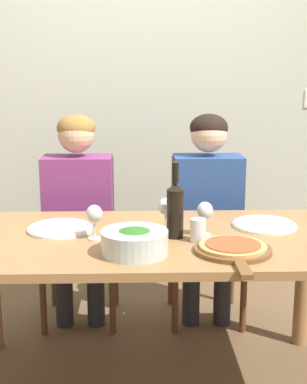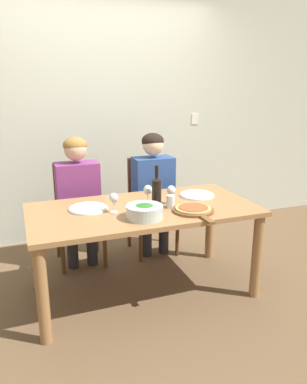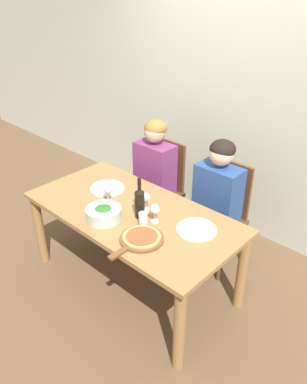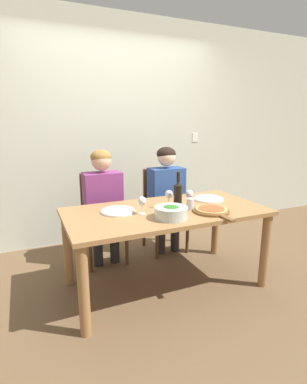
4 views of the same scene
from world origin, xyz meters
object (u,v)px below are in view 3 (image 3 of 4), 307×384
(broccoli_bowl, at_px, (104,214))
(wine_glass_left, at_px, (108,190))
(chair_left, at_px, (161,186))
(wine_glass_right, at_px, (155,210))
(water_tumbler, at_px, (143,219))
(wine_bottle, at_px, (140,202))
(wine_glass_centre, at_px, (146,198))
(dinner_plate_right, at_px, (196,229))
(person_man, at_px, (217,195))
(pizza_on_board, at_px, (141,238))
(chair_right, at_px, (222,212))
(person_woman, at_px, (154,169))
(dinner_plate_left, at_px, (107,188))

(broccoli_bowl, distance_m, wine_glass_left, 0.26)
(chair_left, relative_size, broccoli_bowl, 3.54)
(wine_glass_right, bearing_deg, water_tumbler, -114.84)
(wine_bottle, xyz_separation_m, water_tumbler, (0.09, -0.06, -0.08))
(wine_glass_centre, bearing_deg, chair_left, 123.31)
(chair_left, height_order, dinner_plate_right, chair_left)
(person_man, distance_m, pizza_on_board, 0.89)
(wine_glass_right, bearing_deg, person_man, 81.40)
(broccoli_bowl, xyz_separation_m, wine_glass_centre, (0.14, 0.31, 0.06))
(chair_right, xyz_separation_m, person_woman, (-0.72, -0.12, 0.23))
(person_man, height_order, wine_bottle, person_man)
(person_woman, distance_m, wine_glass_left, 0.72)
(wine_glass_right, bearing_deg, chair_right, 82.67)
(dinner_plate_left, distance_m, dinner_plate_right, 0.94)
(chair_right, distance_m, dinner_plate_left, 1.04)
(chair_right, height_order, person_woman, person_woman)
(dinner_plate_right, distance_m, pizza_on_board, 0.41)
(dinner_plate_left, relative_size, wine_glass_right, 1.94)
(pizza_on_board, distance_m, water_tumbler, 0.20)
(chair_left, bearing_deg, water_tumbler, -55.68)
(wine_glass_left, bearing_deg, person_woman, 101.98)
(person_man, bearing_deg, dinner_plate_right, -70.08)
(wine_glass_left, distance_m, wine_glass_right, 0.48)
(dinner_plate_left, xyz_separation_m, pizza_on_board, (0.73, -0.32, 0.01))
(dinner_plate_left, bearing_deg, wine_glass_right, -8.17)
(chair_left, relative_size, person_man, 0.78)
(wine_glass_left, bearing_deg, pizza_on_board, -18.70)
(wine_glass_left, bearing_deg, person_man, 50.61)
(dinner_plate_left, bearing_deg, person_woman, 88.11)
(chair_right, bearing_deg, chair_left, 180.00)
(chair_right, relative_size, pizza_on_board, 2.09)
(chair_right, bearing_deg, wine_glass_left, -125.17)
(wine_glass_centre, bearing_deg, person_woman, 128.25)
(chair_left, xyz_separation_m, wine_bottle, (0.49, -0.80, 0.36))
(wine_bottle, bearing_deg, pizza_on_board, -43.87)
(chair_left, distance_m, water_tumbler, 1.08)
(chair_right, xyz_separation_m, person_man, (-0.00, -0.12, 0.23))
(dinner_plate_right, relative_size, wine_glass_right, 1.94)
(pizza_on_board, height_order, wine_glass_left, wine_glass_left)
(wine_bottle, relative_size, water_tumbler, 3.36)
(water_tumbler, bearing_deg, chair_left, 124.32)
(wine_glass_left, distance_m, wine_glass_centre, 0.33)
(wine_glass_right, bearing_deg, dinner_plate_right, 23.05)
(person_woman, distance_m, dinner_plate_left, 0.57)
(pizza_on_board, xyz_separation_m, wine_glass_left, (-0.56, 0.19, 0.09))
(person_woman, height_order, wine_glass_centre, person_woman)
(wine_bottle, relative_size, wine_glass_centre, 2.18)
(broccoli_bowl, bearing_deg, wine_glass_centre, 66.25)
(wine_glass_left, bearing_deg, broccoli_bowl, -48.04)
(person_man, relative_size, wine_glass_right, 7.95)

